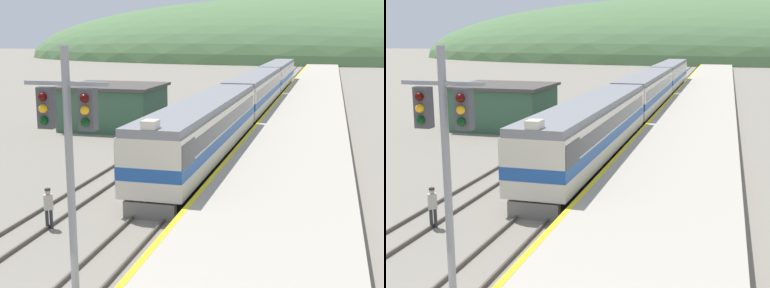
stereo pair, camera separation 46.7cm
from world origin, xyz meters
TOP-DOWN VIEW (x-y plane):
  - track_main at (0.00, 70.00)m, footprint 1.52×180.00m
  - track_siding at (-4.41, 70.00)m, footprint 1.52×180.00m
  - platform at (5.23, 50.00)m, footprint 7.06×140.00m
  - distant_hills at (0.00, 167.23)m, footprint 190.94×85.92m
  - station_shed at (-10.47, 32.04)m, footprint 8.07×7.01m
  - express_train_lead_car at (0.00, 21.18)m, footprint 3.04×21.43m
  - carriage_second at (0.00, 43.94)m, footprint 3.03×21.86m
  - carriage_third at (0.00, 66.68)m, footprint 3.03×21.86m
  - signal_mast_main at (1.19, 1.58)m, footprint 2.20×0.42m
  - track_worker at (-3.64, 8.75)m, footprint 0.42×0.39m

SIDE VIEW (x-z plane):
  - distant_hills at x=0.00m, z-range -19.37..19.37m
  - track_main at x=0.00m, z-range 0.00..0.16m
  - track_siding at x=-4.41m, z-range 0.00..0.16m
  - platform at x=5.23m, z-range -0.01..0.88m
  - track_worker at x=-3.64m, z-range 0.12..1.85m
  - station_shed at x=-10.47m, z-range 0.02..3.74m
  - carriage_second at x=0.00m, z-range 0.18..4.15m
  - carriage_third at x=0.00m, z-range 0.18..4.15m
  - express_train_lead_car at x=0.00m, z-range 0.01..4.34m
  - signal_mast_main at x=1.19m, z-range 1.20..8.86m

